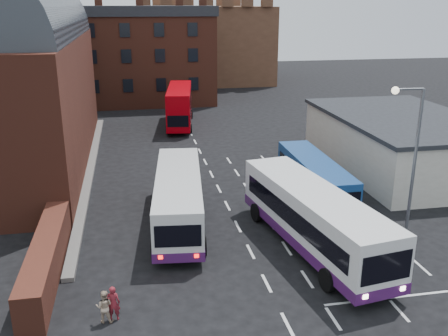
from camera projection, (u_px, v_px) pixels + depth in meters
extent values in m
plane|color=black|center=(262.00, 275.00, 24.17)|extent=(180.00, 180.00, 0.00)
cube|color=#602B1E|center=(6.00, 103.00, 39.46)|extent=(12.00, 28.00, 10.00)
cube|color=#602B1E|center=(47.00, 257.00, 23.96)|extent=(1.20, 10.00, 1.80)
cube|color=beige|center=(402.00, 144.00, 39.24)|extent=(10.00, 16.00, 4.00)
cube|color=#282B30|center=(405.00, 117.00, 38.58)|extent=(10.40, 16.40, 0.30)
cube|color=brown|center=(127.00, 60.00, 64.29)|extent=(22.00, 10.00, 11.00)
cube|color=brown|center=(198.00, 43.00, 84.90)|extent=(22.00, 22.00, 12.00)
cube|color=silver|center=(179.00, 196.00, 29.17)|extent=(3.73, 11.47, 2.56)
cube|color=black|center=(179.00, 193.00, 29.12)|extent=(3.66, 10.28, 0.92)
cylinder|color=black|center=(160.00, 195.00, 32.87)|extent=(0.39, 1.05, 1.02)
cylinder|color=black|center=(154.00, 248.00, 25.70)|extent=(0.39, 1.05, 1.02)
cylinder|color=black|center=(199.00, 193.00, 33.06)|extent=(0.39, 1.05, 1.02)
cylinder|color=black|center=(204.00, 246.00, 25.89)|extent=(0.39, 1.05, 1.02)
cube|color=white|center=(313.00, 216.00, 26.13)|extent=(4.63, 12.43, 2.76)
cube|color=black|center=(314.00, 213.00, 26.08)|extent=(4.50, 11.26, 0.99)
cylinder|color=black|center=(378.00, 270.00, 23.55)|extent=(0.48, 1.14, 1.10)
cylinder|color=black|center=(297.00, 206.00, 30.86)|extent=(0.48, 1.14, 1.10)
cylinder|color=black|center=(327.00, 280.00, 22.67)|extent=(0.48, 1.14, 1.10)
cylinder|color=black|center=(256.00, 212.00, 29.97)|extent=(0.48, 1.14, 1.10)
cube|color=navy|center=(315.00, 176.00, 33.27)|extent=(2.29, 9.78, 2.22)
cube|color=black|center=(315.00, 174.00, 33.23)|extent=(2.34, 8.59, 0.80)
cylinder|color=black|center=(348.00, 208.00, 30.90)|extent=(0.26, 0.89, 0.89)
cylinder|color=black|center=(312.00, 174.00, 37.04)|extent=(0.26, 0.89, 0.89)
cylinder|color=black|center=(314.00, 210.00, 30.53)|extent=(0.26, 0.89, 0.89)
cylinder|color=black|center=(283.00, 176.00, 36.67)|extent=(0.26, 0.89, 0.89)
cube|color=#AC0009|center=(180.00, 105.00, 52.74)|extent=(3.72, 10.49, 3.64)
cube|color=black|center=(180.00, 110.00, 52.90)|extent=(3.61, 9.31, 0.84)
cylinder|color=black|center=(191.00, 129.00, 50.27)|extent=(0.39, 0.96, 0.93)
cylinder|color=black|center=(191.00, 114.00, 56.82)|extent=(0.39, 0.96, 0.93)
cylinder|color=black|center=(167.00, 129.00, 50.16)|extent=(0.39, 0.96, 0.93)
cylinder|color=black|center=(171.00, 114.00, 56.71)|extent=(0.39, 0.96, 0.93)
cylinder|color=slate|center=(414.00, 169.00, 26.12)|extent=(0.17, 0.17, 8.47)
cylinder|color=slate|center=(410.00, 89.00, 24.71)|extent=(1.49, 0.21, 0.11)
sphere|color=#FFF2CC|center=(395.00, 90.00, 24.65)|extent=(0.38, 0.38, 0.38)
imported|color=maroon|center=(113.00, 303.00, 20.52)|extent=(0.59, 0.41, 1.55)
imported|color=tan|center=(104.00, 307.00, 20.39)|extent=(0.78, 0.66, 1.43)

